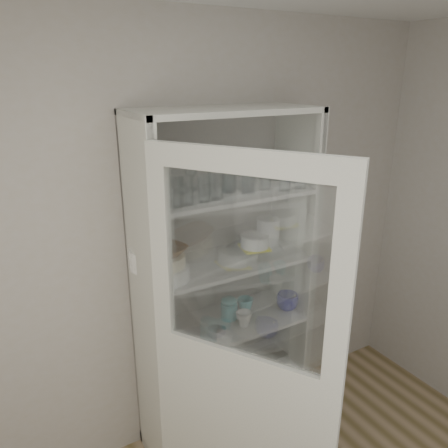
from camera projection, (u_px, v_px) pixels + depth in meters
wall_back at (176, 247)px, 2.57m from camera, size 3.60×0.02×2.60m
pantry_cabinet at (219, 304)px, 2.64m from camera, size 1.00×0.45×2.10m
cupboard_door at (241, 394)px, 2.00m from camera, size 0.52×0.78×2.00m
tumbler_0 at (177, 192)px, 2.07m from camera, size 0.09×0.09×0.14m
tumbler_1 at (204, 189)px, 2.14m from camera, size 0.08×0.08×0.13m
tumbler_2 at (186, 190)px, 2.10m from camera, size 0.09×0.09×0.14m
tumbler_3 at (216, 184)px, 2.19m from camera, size 0.09×0.09×0.16m
tumbler_4 at (248, 181)px, 2.29m from camera, size 0.08×0.08×0.13m
tumbler_5 at (301, 177)px, 2.40m from camera, size 0.08×0.08×0.13m
tumbler_6 at (285, 179)px, 2.36m from camera, size 0.07×0.07×0.13m
tumbler_7 at (154, 191)px, 2.11m from camera, size 0.08×0.08×0.13m
tumbler_8 at (164, 187)px, 2.17m from camera, size 0.08×0.08×0.14m
tumbler_9 at (228, 179)px, 2.32m from camera, size 0.09×0.09×0.14m
tumbler_10 at (230, 179)px, 2.32m from camera, size 0.09×0.09×0.15m
tumbler_11 at (244, 176)px, 2.38m from camera, size 0.07×0.07×0.14m
goblet_0 at (144, 182)px, 2.23m from camera, size 0.07×0.07×0.15m
goblet_1 at (191, 176)px, 2.36m from camera, size 0.07×0.07×0.15m
goblet_2 at (248, 168)px, 2.47m from camera, size 0.08×0.08×0.19m
goblet_3 at (277, 164)px, 2.59m from camera, size 0.08×0.08×0.19m
plate_stack_front at (167, 273)px, 2.24m from camera, size 0.23×0.23×0.07m
plate_stack_back at (149, 258)px, 2.36m from camera, size 0.21×0.21×0.11m
cream_bowl at (166, 261)px, 2.22m from camera, size 0.25×0.25×0.06m
terracotta_bowl at (166, 251)px, 2.20m from camera, size 0.27×0.27×0.05m
glass_platter at (254, 250)px, 2.60m from camera, size 0.38×0.38×0.02m
yellow_trivet at (254, 247)px, 2.59m from camera, size 0.19×0.19×0.01m
white_ramekin at (255, 241)px, 2.58m from camera, size 0.21×0.21×0.07m
grey_bowl_stack at (268, 233)px, 2.64m from camera, size 0.14×0.14×0.18m
mug_blue at (287, 302)px, 2.73m from camera, size 0.14×0.14×0.11m
mug_teal at (245, 305)px, 2.70m from camera, size 0.13×0.13×0.09m
mug_white at (244, 319)px, 2.55m from camera, size 0.12×0.12×0.09m
teal_jar at (229, 309)px, 2.62m from camera, size 0.10×0.10×0.12m
measuring_cups at (215, 331)px, 2.47m from camera, size 0.09×0.09×0.04m
white_canister at (162, 328)px, 2.41m from camera, size 0.16×0.16×0.14m
cream_dish at (196, 383)px, 2.63m from camera, size 0.22×0.22×0.07m
tin_box at (268, 358)px, 2.86m from camera, size 0.23×0.17×0.07m
tumbler_12 at (265, 178)px, 2.37m from camera, size 0.06×0.06×0.13m
tumbler_13 at (249, 177)px, 2.33m from camera, size 0.08×0.08×0.15m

